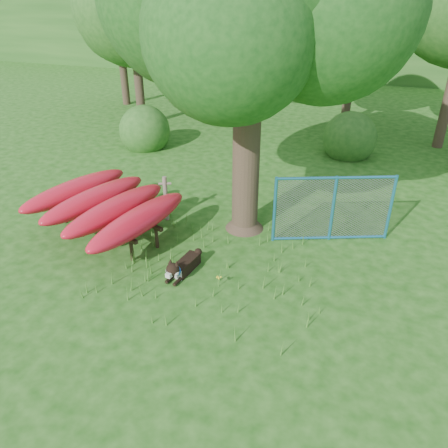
% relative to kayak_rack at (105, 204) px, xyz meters
% --- Properties ---
extents(ground, '(80.00, 80.00, 0.00)m').
position_rel_kayak_rack_xyz_m(ground, '(2.79, -1.55, -0.79)').
color(ground, '#17480E').
rests_on(ground, ground).
extents(wooden_post, '(0.31, 0.18, 1.15)m').
position_rel_kayak_rack_xyz_m(wooden_post, '(0.96, 1.13, -0.18)').
color(wooden_post, '#6A5D4F').
rests_on(wooden_post, ground).
extents(kayak_rack, '(3.65, 3.95, 1.04)m').
position_rel_kayak_rack_xyz_m(kayak_rack, '(0.00, 0.00, 0.00)').
color(kayak_rack, black).
rests_on(kayak_rack, ground).
extents(husky_dog, '(0.40, 1.15, 0.52)m').
position_rel_kayak_rack_xyz_m(husky_dog, '(2.29, -0.92, -0.61)').
color(husky_dog, black).
rests_on(husky_dog, ground).
extents(fence_section, '(2.52, 1.05, 2.62)m').
position_rel_kayak_rack_xyz_m(fence_section, '(4.93, 1.48, -0.01)').
color(fence_section, teal).
rests_on(fence_section, ground).
extents(wildflower_clump, '(0.11, 0.11, 0.24)m').
position_rel_kayak_rack_xyz_m(wildflower_clump, '(3.13, -1.06, -0.60)').
color(wildflower_clump, '#457D29').
rests_on(wildflower_clump, ground).
extents(bg_tree_a, '(4.40, 4.40, 6.70)m').
position_rel_kayak_rack_xyz_m(bg_tree_a, '(-3.71, 8.45, 3.69)').
color(bg_tree_a, '#35271D').
rests_on(bg_tree_a, ground).
extents(bg_tree_c, '(4.00, 4.00, 6.12)m').
position_rel_kayak_rack_xyz_m(bg_tree_c, '(4.29, 11.45, 3.31)').
color(bg_tree_c, '#35271D').
rests_on(bg_tree_c, ground).
extents(bg_tree_f, '(3.60, 3.60, 5.55)m').
position_rel_kayak_rack_xyz_m(bg_tree_f, '(-6.21, 11.45, 2.94)').
color(bg_tree_f, '#35271D').
rests_on(bg_tree_f, ground).
extents(shrub_left, '(1.80, 1.80, 1.80)m').
position_rel_kayak_rack_xyz_m(shrub_left, '(-2.21, 5.95, -0.79)').
color(shrub_left, '#23541B').
rests_on(shrub_left, ground).
extents(shrub_mid, '(1.80, 1.80, 1.80)m').
position_rel_kayak_rack_xyz_m(shrub_mid, '(4.79, 7.45, -0.79)').
color(shrub_mid, '#23541B').
rests_on(shrub_mid, ground).
extents(wooded_hillside, '(80.00, 12.00, 6.00)m').
position_rel_kayak_rack_xyz_m(wooded_hillside, '(2.79, 26.45, 2.21)').
color(wooded_hillside, '#23541B').
rests_on(wooded_hillside, ground).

